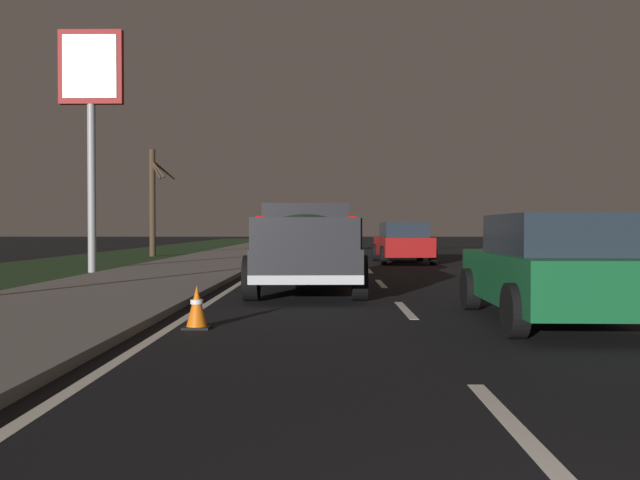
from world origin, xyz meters
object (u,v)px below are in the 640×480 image
at_px(sedan_red, 403,242).
at_px(traffic_cone_near, 197,307).
at_px(sedan_green, 554,268).
at_px(pickup_truck, 305,245).
at_px(gas_price_sign, 91,90).
at_px(bare_tree_far, 153,200).

xyz_separation_m(sedan_red, traffic_cone_near, (-17.48, 4.61, -0.50)).
relative_size(sedan_green, traffic_cone_near, 7.65).
relative_size(pickup_truck, traffic_cone_near, 9.46).
bearing_deg(pickup_truck, traffic_cone_near, 166.78).
xyz_separation_m(gas_price_sign, traffic_cone_near, (-11.52, -5.31, -5.16)).
relative_size(sedan_red, gas_price_sign, 0.62).
distance_m(pickup_truck, gas_price_sign, 10.03).
relative_size(gas_price_sign, traffic_cone_near, 12.46).
xyz_separation_m(pickup_truck, bare_tree_far, (17.70, 7.66, 1.63)).
distance_m(sedan_red, traffic_cone_near, 18.08).
distance_m(gas_price_sign, traffic_cone_near, 13.69).
bearing_deg(pickup_truck, gas_price_sign, 47.18).
relative_size(gas_price_sign, bare_tree_far, 1.46).
relative_size(pickup_truck, sedan_green, 1.24).
distance_m(sedan_green, traffic_cone_near, 5.03).
height_order(gas_price_sign, bare_tree_far, gas_price_sign).
relative_size(sedan_green, gas_price_sign, 0.61).
height_order(pickup_truck, gas_price_sign, gas_price_sign).
relative_size(sedan_red, traffic_cone_near, 7.67).
xyz_separation_m(pickup_truck, traffic_cone_near, (-5.42, 1.27, -0.70)).
distance_m(sedan_green, bare_tree_far, 25.26).
height_order(sedan_red, traffic_cone_near, sedan_red).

